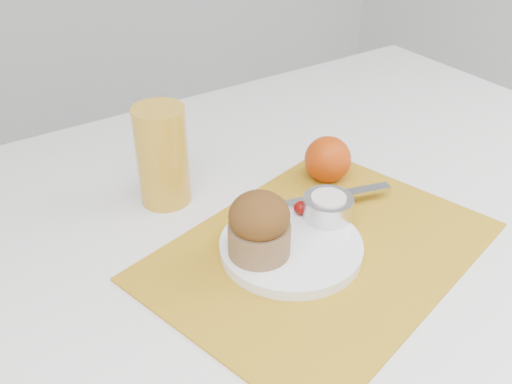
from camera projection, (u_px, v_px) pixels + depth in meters
table at (288, 365)px, 1.04m from camera, size 1.20×0.80×0.75m
placemat at (321, 251)px, 0.73m from camera, size 0.49×0.41×0.00m
plate at (291, 247)px, 0.72m from camera, size 0.19×0.19×0.01m
ramekin at (328, 207)px, 0.76m from camera, size 0.08×0.08×0.03m
cream at (329, 198)px, 0.75m from camera, size 0.05×0.05×0.01m
raspberry_near at (280, 207)px, 0.77m from camera, size 0.02×0.02×0.02m
raspberry_far at (301, 208)px, 0.76m from camera, size 0.02×0.02×0.02m
butter_knife at (324, 198)px, 0.80m from camera, size 0.20×0.07×0.01m
orange at (328, 159)px, 0.86m from camera, size 0.07×0.07×0.07m
juice_glass at (162, 156)px, 0.79m from camera, size 0.07×0.07×0.14m
muffin at (259, 226)px, 0.68m from camera, size 0.09×0.09×0.08m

